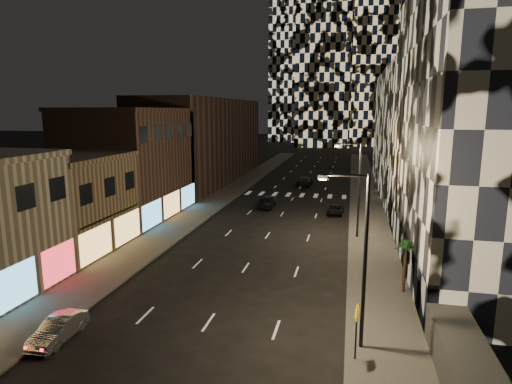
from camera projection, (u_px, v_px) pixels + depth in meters
The scene contains 19 objects.
sidewalk_left at pixel (229, 192), 64.38m from camera, with size 4.00×120.00×0.15m, color #47443F.
sidewalk_right at pixel (366, 197), 60.11m from camera, with size 4.00×120.00×0.15m, color #47443F.
curb_left at pixel (243, 192), 63.93m from camera, with size 0.20×120.00×0.15m, color #4C4C47.
curb_right at pixel (351, 197), 60.56m from camera, with size 0.20×120.00×0.15m, color #4C4C47.
retail_tan at pixel (60, 205), 37.33m from camera, with size 10.00×10.00×8.00m, color #766147.
retail_brown at pixel (130, 165), 48.94m from camera, with size 10.00×15.00×12.00m, color #452F27.
retail_filler_left at pixel (206, 140), 74.16m from camera, with size 10.00×40.00×14.00m, color #452F27.
midrise_base at pixel (405, 243), 34.90m from camera, with size 0.60×25.00×3.00m, color #383838.
plinth_right at pixel (464, 364), 19.03m from camera, with size 2.00×8.00×2.00m, color #383838.
midrise_filler_right at pixel (437, 132), 63.00m from camera, with size 16.00×40.00×18.00m, color #232326.
tower_center_low at pixel (327, 0), 140.02m from camera, with size 18.00×18.00×95.00m, color black.
streetlight_near at pixel (360, 250), 21.12m from camera, with size 2.55×0.25×9.00m.
streetlight_far at pixel (357, 183), 40.29m from camera, with size 2.55×0.25×9.00m.
car_silver_parked at pixel (58, 329), 22.83m from camera, with size 1.32×3.79×1.25m, color #9A9AA0.
car_dark_midlane at pixel (267, 202), 53.85m from camera, with size 1.80×4.47×1.52m, color black.
car_dark_oncoming at pixel (305, 181), 69.65m from camera, with size 2.12×5.21×1.51m, color black.
car_dark_rightlane at pixel (335, 210), 50.54m from camera, with size 1.77×3.85×1.07m, color black.
ped_sign at pixel (357, 321), 20.61m from camera, with size 0.24×0.95×2.87m.
palm_tree at pixel (406, 249), 28.18m from camera, with size 1.80×1.83×3.58m.
Camera 1 is at (7.70, -10.85, 12.13)m, focal length 30.00 mm.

